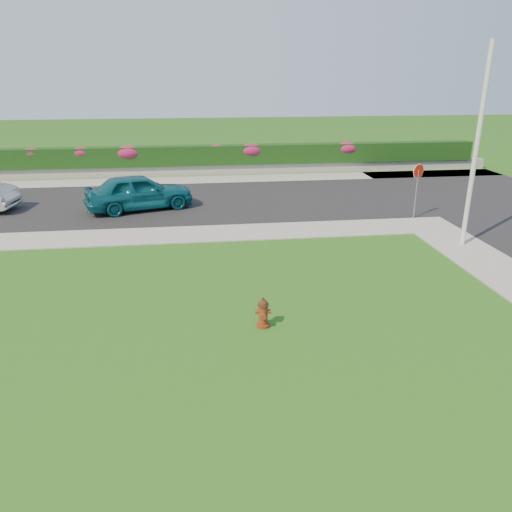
{
  "coord_description": "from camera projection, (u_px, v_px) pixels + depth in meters",
  "views": [
    {
      "loc": [
        -2.19,
        -8.89,
        5.7
      ],
      "look_at": [
        -0.51,
        4.0,
        0.9
      ],
      "focal_mm": 35.0,
      "sensor_mm": 36.0,
      "label": 1
    }
  ],
  "objects": [
    {
      "name": "flower_clump_c",
      "position": [
        128.0,
        153.0,
        28.41
      ],
      "size": [
        1.56,
        1.0,
        0.78
      ],
      "primitive_type": "ellipsoid",
      "color": "#B31E5D",
      "rests_on": "hedge"
    },
    {
      "name": "utility_pole",
      "position": [
        476.0,
        149.0,
        16.31
      ],
      "size": [
        0.16,
        0.16,
        6.66
      ],
      "primitive_type": "cylinder",
      "color": "silver",
      "rests_on": "ground"
    },
    {
      "name": "fire_hydrant",
      "position": [
        263.0,
        313.0,
        11.77
      ],
      "size": [
        0.39,
        0.37,
        0.75
      ],
      "rotation": [
        0.0,
        0.0,
        -0.11
      ],
      "color": "#58140D",
      "rests_on": "ground"
    },
    {
      "name": "flower_clump_e",
      "position": [
        251.0,
        150.0,
        29.26
      ],
      "size": [
        1.51,
        0.97,
        0.76
      ],
      "primitive_type": "ellipsoid",
      "color": "#B31E5D",
      "rests_on": "hedge"
    },
    {
      "name": "retaining_wall",
      "position": [
        212.0,
        170.0,
        29.35
      ],
      "size": [
        34.0,
        0.4,
        0.6
      ],
      "primitive_type": "cube",
      "color": "gray",
      "rests_on": "ground"
    },
    {
      "name": "flower_clump_f",
      "position": [
        347.0,
        148.0,
        29.96
      ],
      "size": [
        1.46,
        0.94,
        0.73
      ],
      "primitive_type": "ellipsoid",
      "color": "#B31E5D",
      "rests_on": "hedge"
    },
    {
      "name": "stop_sign",
      "position": [
        418.0,
        179.0,
        20.1
      ],
      "size": [
        0.57,
        0.27,
        2.28
      ],
      "rotation": [
        0.0,
        0.0,
        0.03
      ],
      "color": "slate",
      "rests_on": "ground"
    },
    {
      "name": "street_far",
      "position": [
        131.0,
        204.0,
        22.92
      ],
      "size": [
        26.0,
        8.0,
        0.04
      ],
      "primitive_type": "cube",
      "color": "black",
      "rests_on": "ground"
    },
    {
      "name": "flower_clump_d",
      "position": [
        217.0,
        149.0,
        28.98
      ],
      "size": [
        1.02,
        0.66,
        0.51
      ],
      "primitive_type": "ellipsoid",
      "color": "#B31E5D",
      "rests_on": "hedge"
    },
    {
      "name": "flower_clump_b",
      "position": [
        81.0,
        152.0,
        28.07
      ],
      "size": [
        1.25,
        0.8,
        0.63
      ],
      "primitive_type": "ellipsoid",
      "color": "#B31E5D",
      "rests_on": "hedge"
    },
    {
      "name": "sedan_teal",
      "position": [
        139.0,
        192.0,
        21.65
      ],
      "size": [
        4.92,
        3.15,
        1.56
      ],
      "primitive_type": "imported",
      "rotation": [
        0.0,
        0.0,
        1.88
      ],
      "color": "#0C4F5E",
      "rests_on": "street_far"
    },
    {
      "name": "curb_corner",
      "position": [
        428.0,
        225.0,
        19.72
      ],
      "size": [
        2.0,
        2.0,
        0.04
      ],
      "primitive_type": "cube",
      "color": "gray",
      "rests_on": "ground"
    },
    {
      "name": "ground",
      "position": [
        304.0,
        360.0,
        10.51
      ],
      "size": [
        120.0,
        120.0,
        0.0
      ],
      "primitive_type": "plane",
      "color": "black",
      "rests_on": "ground"
    },
    {
      "name": "hedge",
      "position": [
        211.0,
        155.0,
        29.15
      ],
      "size": [
        32.0,
        0.9,
        1.1
      ],
      "primitive_type": "cube",
      "color": "black",
      "rests_on": "retaining_wall"
    },
    {
      "name": "flower_clump_a",
      "position": [
        32.0,
        153.0,
        27.74
      ],
      "size": [
        1.14,
        0.73,
        0.57
      ],
      "primitive_type": "ellipsoid",
      "color": "#B31E5D",
      "rests_on": "hedge"
    },
    {
      "name": "sidewalk_beyond",
      "position": [
        213.0,
        180.0,
        28.06
      ],
      "size": [
        34.0,
        2.0,
        0.04
      ],
      "primitive_type": "cube",
      "color": "gray",
      "rests_on": "ground"
    },
    {
      "name": "sidewalk_far",
      "position": [
        89.0,
        238.0,
        18.15
      ],
      "size": [
        24.0,
        2.0,
        0.04
      ],
      "primitive_type": "cube",
      "color": "gray",
      "rests_on": "ground"
    }
  ]
}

